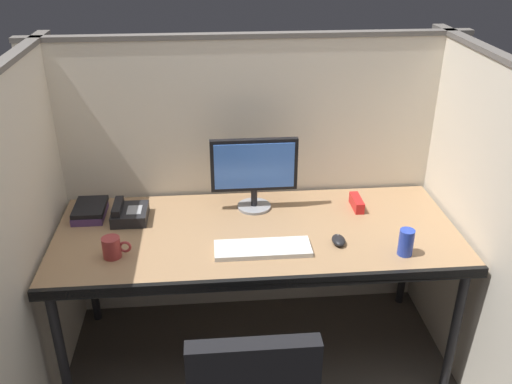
{
  "coord_description": "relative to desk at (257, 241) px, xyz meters",
  "views": [
    {
      "loc": [
        -0.2,
        -1.94,
        2.08
      ],
      "look_at": [
        0.0,
        0.35,
        0.92
      ],
      "focal_mm": 38.67,
      "sensor_mm": 36.0,
      "label": 1
    }
  ],
  "objects": [
    {
      "name": "desk_phone",
      "position": [
        -0.61,
        0.17,
        0.08
      ],
      "size": [
        0.17,
        0.19,
        0.09
      ],
      "color": "black",
      "rests_on": "desk"
    },
    {
      "name": "cubicle_partition_rear",
      "position": [
        0.0,
        0.46,
        0.1
      ],
      "size": [
        2.21,
        0.06,
        1.57
      ],
      "color": "beige",
      "rests_on": "ground"
    },
    {
      "name": "keyboard_main",
      "position": [
        0.01,
        -0.16,
        0.06
      ],
      "size": [
        0.43,
        0.15,
        0.02
      ],
      "primitive_type": "cube",
      "color": "silver",
      "rests_on": "desk"
    },
    {
      "name": "desk",
      "position": [
        0.0,
        0.0,
        0.0
      ],
      "size": [
        1.9,
        0.8,
        0.74
      ],
      "color": "#997551",
      "rests_on": "ground"
    },
    {
      "name": "red_stapler",
      "position": [
        0.53,
        0.2,
        0.08
      ],
      "size": [
        0.04,
        0.15,
        0.06
      ],
      "primitive_type": "cube",
      "color": "red",
      "rests_on": "desk"
    },
    {
      "name": "coffee_mug",
      "position": [
        -0.65,
        -0.15,
        0.1
      ],
      "size": [
        0.13,
        0.08,
        0.09
      ],
      "color": "#993333",
      "rests_on": "desk"
    },
    {
      "name": "computer_mouse",
      "position": [
        0.36,
        -0.13,
        0.07
      ],
      "size": [
        0.06,
        0.1,
        0.04
      ],
      "color": "black",
      "rests_on": "desk"
    },
    {
      "name": "book_stack",
      "position": [
        -0.81,
        0.23,
        0.08
      ],
      "size": [
        0.15,
        0.21,
        0.06
      ],
      "color": "#4C3366",
      "rests_on": "desk"
    },
    {
      "name": "monitor_center",
      "position": [
        0.01,
        0.24,
        0.27
      ],
      "size": [
        0.43,
        0.17,
        0.37
      ],
      "color": "gray",
      "rests_on": "desk"
    },
    {
      "name": "cubicle_partition_right",
      "position": [
        0.99,
        -0.09,
        0.1
      ],
      "size": [
        0.06,
        1.41,
        1.57
      ],
      "color": "beige",
      "rests_on": "ground"
    },
    {
      "name": "soda_can",
      "position": [
        0.63,
        -0.25,
        0.11
      ],
      "size": [
        0.07,
        0.07,
        0.12
      ],
      "primitive_type": "cylinder",
      "color": "#263FB2",
      "rests_on": "desk"
    },
    {
      "name": "cubicle_partition_left",
      "position": [
        -0.99,
        -0.09,
        0.1
      ],
      "size": [
        0.06,
        1.41,
        1.57
      ],
      "color": "beige",
      "rests_on": "ground"
    }
  ]
}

